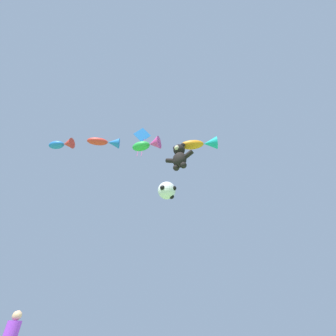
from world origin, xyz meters
The scene contains 7 objects.
teddy_bear_kite centered at (1.29, 3.60, 9.11)m, with size 1.69×0.74×1.71m.
soccer_ball_kite centered at (0.41, 3.77, 7.33)m, with size 1.02×1.01×0.93m.
fish_kite_tangerine centered at (2.39, 4.24, 10.06)m, with size 2.19×1.41×0.73m.
fish_kite_emerald centered at (-0.40, 2.92, 10.24)m, with size 1.79×1.03×0.76m.
fish_kite_crimson centered at (-2.69, 1.78, 10.58)m, with size 1.84×1.60×0.63m.
fish_kite_cobalt centered at (-5.19, 0.66, 10.66)m, with size 1.62×1.10×0.66m.
diamond_kite centered at (-2.20, 4.54, 13.21)m, with size 1.07×0.82×2.90m.
Camera 1 is at (5.40, -4.83, 1.23)m, focal length 24.00 mm.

